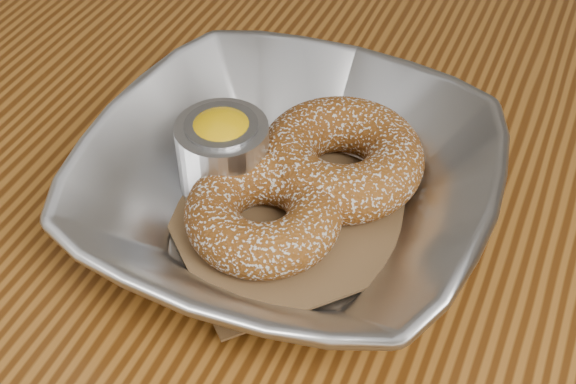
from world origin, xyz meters
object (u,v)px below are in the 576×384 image
at_px(serving_bowl, 288,191).
at_px(donut_back, 341,158).
at_px(ramekin, 223,152).
at_px(donut_front, 264,213).
at_px(table, 219,326).

relative_size(serving_bowl, donut_back, 2.34).
bearing_deg(ramekin, donut_front, -36.00).
xyz_separation_m(serving_bowl, donut_front, (-0.01, -0.02, -0.00)).
bearing_deg(donut_back, ramekin, -153.84).
xyz_separation_m(table, ramekin, (-0.01, 0.03, 0.14)).
xyz_separation_m(serving_bowl, donut_back, (0.02, 0.04, -0.00)).
distance_m(donut_front, ramekin, 0.05).
distance_m(table, donut_front, 0.13).
height_order(table, ramekin, ramekin).
distance_m(table, serving_bowl, 0.14).
relative_size(donut_back, ramekin, 1.81).
relative_size(table, serving_bowl, 4.81).
xyz_separation_m(donut_back, ramekin, (-0.07, -0.03, 0.01)).
bearing_deg(serving_bowl, table, -150.64).
bearing_deg(ramekin, table, -80.36).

